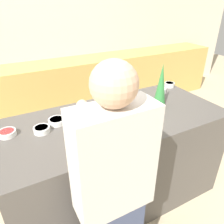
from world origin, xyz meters
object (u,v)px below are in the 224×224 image
object	(u,v)px
baking_tray	(113,125)
candy_bowl_front_corner	(161,90)
candy_bowl_near_tray_right	(169,84)
candy_bowl_near_tray_left	(57,121)
cookbook	(110,101)
decorative_tree	(161,85)
candy_bowl_behind_tray	(42,129)
gingerbread_house	(113,114)
candy_bowl_far_left	(7,133)
person	(113,196)

from	to	relation	value
baking_tray	candy_bowl_front_corner	distance (m)	0.83
baking_tray	candy_bowl_near_tray_right	world-z (taller)	candy_bowl_near_tray_right
baking_tray	candy_bowl_near_tray_left	xyz separation A→B (m)	(-0.38, 0.24, 0.02)
candy_bowl_front_corner	cookbook	world-z (taller)	candy_bowl_front_corner
decorative_tree	candy_bowl_behind_tray	world-z (taller)	decorative_tree
baking_tray	gingerbread_house	xyz separation A→B (m)	(0.00, 0.00, 0.10)
candy_bowl_far_left	candy_bowl_behind_tray	distance (m)	0.24
decorative_tree	cookbook	distance (m)	0.49
candy_bowl_behind_tray	candy_bowl_front_corner	xyz separation A→B (m)	(1.27, 0.18, 0.00)
candy_bowl_near_tray_right	candy_bowl_near_tray_left	xyz separation A→B (m)	(-1.31, -0.19, -0.00)
decorative_tree	cookbook	size ratio (longest dim) A/B	2.09
candy_bowl_behind_tray	candy_bowl_near_tray_left	xyz separation A→B (m)	(0.13, 0.07, -0.00)
candy_bowl_front_corner	candy_bowl_near_tray_left	bearing A→B (deg)	-174.47
baking_tray	person	world-z (taller)	person
candy_bowl_far_left	baking_tray	bearing A→B (deg)	-17.98
gingerbread_house	candy_bowl_far_left	world-z (taller)	gingerbread_house
candy_bowl_near_tray_right	candy_bowl_far_left	bearing A→B (deg)	-173.62
candy_bowl_behind_tray	candy_bowl_near_tray_left	bearing A→B (deg)	27.41
candy_bowl_near_tray_left	cookbook	distance (m)	0.57
gingerbread_house	candy_bowl_front_corner	distance (m)	0.84
candy_bowl_front_corner	candy_bowl_near_tray_left	world-z (taller)	candy_bowl_front_corner
cookbook	decorative_tree	bearing A→B (deg)	-35.93
decorative_tree	cookbook	xyz separation A→B (m)	(-0.37, 0.27, -0.18)
candy_bowl_behind_tray	cookbook	size ratio (longest dim) A/B	0.65
candy_bowl_behind_tray	decorative_tree	bearing A→B (deg)	-2.50
candy_bowl_near_tray_left	gingerbread_house	bearing A→B (deg)	-32.02
cookbook	person	size ratio (longest dim) A/B	0.12
baking_tray	candy_bowl_front_corner	xyz separation A→B (m)	(0.76, 0.35, 0.02)
candy_bowl_far_left	candy_bowl_near_tray_left	world-z (taller)	candy_bowl_near_tray_left
gingerbread_house	baking_tray	bearing A→B (deg)	-145.64
gingerbread_house	person	size ratio (longest dim) A/B	0.16
candy_bowl_far_left	candy_bowl_behind_tray	size ratio (longest dim) A/B	1.04
candy_bowl_far_left	gingerbread_house	bearing A→B (deg)	-17.96
candy_bowl_front_corner	candy_bowl_near_tray_right	bearing A→B (deg)	24.42
decorative_tree	candy_bowl_front_corner	xyz separation A→B (m)	(0.21, 0.22, -0.17)
candy_bowl_far_left	candy_bowl_front_corner	bearing A→B (deg)	4.06
baking_tray	cookbook	size ratio (longest dim) A/B	2.53
gingerbread_house	candy_bowl_near_tray_left	size ratio (longest dim) A/B	1.86
candy_bowl_near_tray_left	person	bearing A→B (deg)	-83.66
baking_tray	candy_bowl_far_left	bearing A→B (deg)	162.02
cookbook	person	world-z (taller)	person
candy_bowl_front_corner	cookbook	xyz separation A→B (m)	(-0.58, 0.04, -0.01)
decorative_tree	candy_bowl_far_left	world-z (taller)	decorative_tree
gingerbread_house	candy_bowl_behind_tray	size ratio (longest dim) A/B	2.07
decorative_tree	candy_bowl_far_left	size ratio (longest dim) A/B	3.08
candy_bowl_near_tray_right	candy_bowl_front_corner	distance (m)	0.20
baking_tray	candy_bowl_behind_tray	distance (m)	0.54
baking_tray	candy_bowl_behind_tray	xyz separation A→B (m)	(-0.51, 0.17, 0.02)
gingerbread_house	decorative_tree	size ratio (longest dim) A/B	0.65
candy_bowl_behind_tray	cookbook	bearing A→B (deg)	18.03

